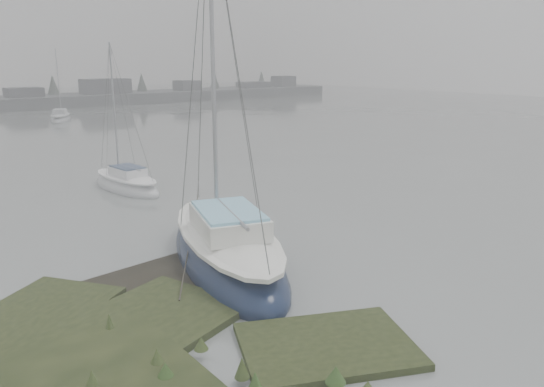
{
  "coord_description": "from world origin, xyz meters",
  "views": [
    {
      "loc": [
        -6.46,
        -7.49,
        5.82
      ],
      "look_at": [
        3.3,
        4.88,
        1.8
      ],
      "focal_mm": 35.0,
      "sensor_mm": 36.0,
      "label": 1
    }
  ],
  "objects": [
    {
      "name": "sailboat_white",
      "position": [
        2.94,
        15.2,
        0.22
      ],
      "size": [
        2.12,
        5.13,
        7.05
      ],
      "rotation": [
        0.0,
        0.0,
        0.1
      ],
      "color": "silver",
      "rests_on": "ground"
    },
    {
      "name": "sailboat_main",
      "position": [
        1.49,
        4.73,
        0.35
      ],
      "size": [
        4.97,
        8.35,
        11.2
      ],
      "rotation": [
        0.0,
        0.0,
        -0.32
      ],
      "color": "#101B36",
      "rests_on": "ground"
    },
    {
      "name": "far_shoreline",
      "position": [
        26.84,
        61.9,
        0.85
      ],
      "size": [
        60.0,
        8.0,
        4.15
      ],
      "color": "#4C4F51",
      "rests_on": "ground"
    },
    {
      "name": "sailboat_far_b",
      "position": [
        9.24,
        45.18,
        0.23
      ],
      "size": [
        3.79,
        5.48,
        7.4
      ],
      "rotation": [
        0.0,
        0.0,
        -0.44
      ],
      "color": "#A7ADB1",
      "rests_on": "ground"
    }
  ]
}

